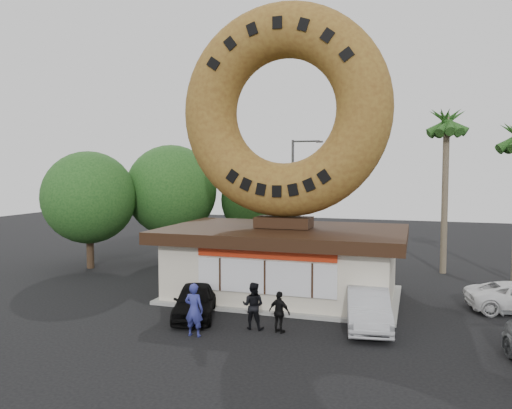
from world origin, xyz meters
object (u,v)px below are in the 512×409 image
object	(u,v)px
street_lamp	(295,193)
car_black	(195,301)
giant_donut	(284,111)
person_left	(194,310)
person_center	(253,306)
car_silver	(368,308)
donut_shop	(284,260)
person_right	(280,312)

from	to	relation	value
street_lamp	car_black	bearing A→B (deg)	-93.01
giant_donut	car_black	size ratio (longest dim) A/B	2.51
person_left	street_lamp	bearing A→B (deg)	-88.43
person_left	person_center	distance (m)	2.29
street_lamp	person_left	xyz separation A→B (m)	(0.22, -16.51, -3.51)
person_left	car_silver	world-z (taller)	person_left
donut_shop	street_lamp	world-z (taller)	street_lamp
donut_shop	car_black	xyz separation A→B (m)	(-2.61, -4.34, -1.10)
person_center	car_silver	xyz separation A→B (m)	(4.11, 1.60, -0.15)
person_center	car_silver	distance (m)	4.41
person_center	car_black	bearing A→B (deg)	-14.39
person_right	car_silver	size ratio (longest dim) A/B	0.35
person_left	person_center	bearing A→B (deg)	-139.94
giant_donut	person_left	xyz separation A→B (m)	(-1.64, -6.51, -7.77)
donut_shop	person_right	bearing A→B (deg)	-76.92
donut_shop	person_left	distance (m)	6.75
person_right	car_silver	world-z (taller)	person_right
giant_donut	car_black	xyz separation A→B (m)	(-2.61, -4.36, -8.06)
street_lamp	car_black	distance (m)	14.87
car_silver	street_lamp	bearing A→B (deg)	105.78
giant_donut	car_silver	bearing A→B (deg)	-39.25
street_lamp	person_right	size ratio (longest dim) A/B	5.17
person_right	car_black	world-z (taller)	person_right
giant_donut	car_black	bearing A→B (deg)	-120.91
person_left	person_center	size ratio (longest dim) A/B	1.09
donut_shop	person_center	bearing A→B (deg)	-88.49
car_black	giant_donut	bearing A→B (deg)	40.94
donut_shop	person_center	world-z (taller)	donut_shop
street_lamp	person_left	bearing A→B (deg)	-89.25
donut_shop	car_silver	size ratio (longest dim) A/B	2.51
person_left	person_center	xyz separation A→B (m)	(1.77, 1.45, -0.08)
giant_donut	person_left	size ratio (longest dim) A/B	5.10
giant_donut	person_right	distance (m)	9.59
car_black	person_right	bearing A→B (deg)	-30.80
person_right	car_silver	bearing A→B (deg)	-130.48
person_right	car_black	size ratio (longest dim) A/B	0.39
person_right	donut_shop	bearing A→B (deg)	-57.28
street_lamp	person_center	bearing A→B (deg)	-82.48
person_center	person_right	bearing A→B (deg)	172.13
person_left	giant_donut	bearing A→B (deg)	-103.31
person_center	person_right	xyz separation A→B (m)	(1.07, -0.15, -0.12)
street_lamp	car_silver	xyz separation A→B (m)	(6.10, -13.47, -3.75)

